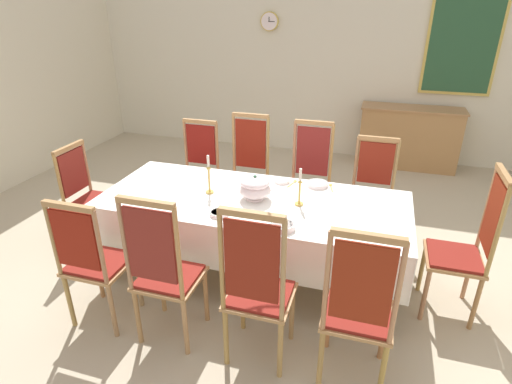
{
  "coord_description": "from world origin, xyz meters",
  "views": [
    {
      "loc": [
        0.95,
        -3.22,
        2.32
      ],
      "look_at": [
        -0.0,
        -0.11,
        0.8
      ],
      "focal_mm": 28.94,
      "sensor_mm": 36.0,
      "label": 1
    }
  ],
  "objects_px": {
    "candlestick_east": "(300,191)",
    "spoon_secondary": "(331,186)",
    "chair_south_c": "(257,287)",
    "bowl_far_left": "(219,213)",
    "chair_north_d": "(372,190)",
    "chair_head_east": "(467,246)",
    "candlestick_west": "(209,178)",
    "chair_south_a": "(93,260)",
    "chair_north_a": "(198,169)",
    "chair_head_west": "(89,196)",
    "dining_table": "(253,206)",
    "bowl_far_right": "(283,226)",
    "sideboard": "(408,137)",
    "mounted_clock": "(270,21)",
    "framed_painting": "(462,47)",
    "bowl_near_right": "(317,184)",
    "chair_north_b": "(247,171)",
    "spoon_primary": "(294,182)",
    "chair_north_c": "(309,179)",
    "bowl_near_left": "(282,181)",
    "soup_tureen": "(255,188)",
    "chair_south_d": "(359,308)",
    "chair_south_b": "(164,270)"
  },
  "relations": [
    {
      "from": "chair_head_west",
      "to": "chair_north_c",
      "type": "bearing_deg",
      "value": 115.02
    },
    {
      "from": "chair_south_a",
      "to": "chair_head_west",
      "type": "relative_size",
      "value": 1.03
    },
    {
      "from": "chair_north_b",
      "to": "candlestick_east",
      "type": "height_order",
      "value": "chair_north_b"
    },
    {
      "from": "chair_north_d",
      "to": "spoon_primary",
      "type": "bearing_deg",
      "value": 35.28
    },
    {
      "from": "chair_south_a",
      "to": "chair_south_b",
      "type": "relative_size",
      "value": 0.9
    },
    {
      "from": "chair_south_a",
      "to": "bowl_far_right",
      "type": "relative_size",
      "value": 5.96
    },
    {
      "from": "spoon_primary",
      "to": "chair_north_d",
      "type": "bearing_deg",
      "value": 49.85
    },
    {
      "from": "spoon_primary",
      "to": "chair_head_west",
      "type": "bearing_deg",
      "value": -152.88
    },
    {
      "from": "dining_table",
      "to": "chair_head_east",
      "type": "bearing_deg",
      "value": -0.0
    },
    {
      "from": "candlestick_east",
      "to": "spoon_secondary",
      "type": "xyz_separation_m",
      "value": [
        0.2,
        0.45,
        -0.12
      ]
    },
    {
      "from": "chair_north_c",
      "to": "bowl_near_left",
      "type": "xyz_separation_m",
      "value": [
        -0.17,
        -0.53,
        0.18
      ]
    },
    {
      "from": "spoon_primary",
      "to": "mounted_clock",
      "type": "distance_m",
      "value": 3.52
    },
    {
      "from": "chair_north_d",
      "to": "chair_head_east",
      "type": "distance_m",
      "value": 1.19
    },
    {
      "from": "bowl_far_right",
      "to": "mounted_clock",
      "type": "height_order",
      "value": "mounted_clock"
    },
    {
      "from": "chair_south_d",
      "to": "spoon_primary",
      "type": "relative_size",
      "value": 6.93
    },
    {
      "from": "spoon_primary",
      "to": "soup_tureen",
      "type": "bearing_deg",
      "value": -104.72
    },
    {
      "from": "bowl_far_left",
      "to": "dining_table",
      "type": "bearing_deg",
      "value": 64.92
    },
    {
      "from": "chair_south_a",
      "to": "chair_north_a",
      "type": "distance_m",
      "value": 1.88
    },
    {
      "from": "chair_north_d",
      "to": "bowl_near_left",
      "type": "distance_m",
      "value": 0.99
    },
    {
      "from": "chair_north_a",
      "to": "candlestick_east",
      "type": "bearing_deg",
      "value": 145.16
    },
    {
      "from": "chair_north_c",
      "to": "chair_north_d",
      "type": "relative_size",
      "value": 1.1
    },
    {
      "from": "chair_south_a",
      "to": "bowl_near_right",
      "type": "bearing_deg",
      "value": 43.55
    },
    {
      "from": "soup_tureen",
      "to": "spoon_primary",
      "type": "xyz_separation_m",
      "value": [
        0.24,
        0.44,
        -0.1
      ]
    },
    {
      "from": "spoon_secondary",
      "to": "chair_head_east",
      "type": "bearing_deg",
      "value": -36.09
    },
    {
      "from": "bowl_near_right",
      "to": "sideboard",
      "type": "bearing_deg",
      "value": 72.28
    },
    {
      "from": "chair_south_c",
      "to": "chair_south_b",
      "type": "bearing_deg",
      "value": 179.89
    },
    {
      "from": "candlestick_east",
      "to": "spoon_primary",
      "type": "height_order",
      "value": "candlestick_east"
    },
    {
      "from": "chair_south_c",
      "to": "chair_south_d",
      "type": "bearing_deg",
      "value": 0.16
    },
    {
      "from": "dining_table",
      "to": "chair_head_west",
      "type": "bearing_deg",
      "value": -180.0
    },
    {
      "from": "candlestick_east",
      "to": "spoon_primary",
      "type": "distance_m",
      "value": 0.47
    },
    {
      "from": "dining_table",
      "to": "bowl_far_right",
      "type": "distance_m",
      "value": 0.57
    },
    {
      "from": "dining_table",
      "to": "chair_south_d",
      "type": "bearing_deg",
      "value": -44.22
    },
    {
      "from": "chair_north_b",
      "to": "spoon_primary",
      "type": "relative_size",
      "value": 7.05
    },
    {
      "from": "chair_north_a",
      "to": "spoon_secondary",
      "type": "xyz_separation_m",
      "value": [
        1.55,
        -0.49,
        0.2
      ]
    },
    {
      "from": "chair_north_b",
      "to": "chair_head_east",
      "type": "relative_size",
      "value": 0.99
    },
    {
      "from": "chair_north_c",
      "to": "bowl_near_right",
      "type": "bearing_deg",
      "value": 107.1
    },
    {
      "from": "candlestick_east",
      "to": "spoon_secondary",
      "type": "distance_m",
      "value": 0.51
    },
    {
      "from": "chair_south_a",
      "to": "soup_tureen",
      "type": "height_order",
      "value": "chair_south_a"
    },
    {
      "from": "chair_south_c",
      "to": "bowl_far_left",
      "type": "bearing_deg",
      "value": 130.0
    },
    {
      "from": "chair_south_a",
      "to": "framed_painting",
      "type": "bearing_deg",
      "value": 57.4
    },
    {
      "from": "sideboard",
      "to": "bowl_far_left",
      "type": "bearing_deg",
      "value": 66.76
    },
    {
      "from": "chair_north_b",
      "to": "sideboard",
      "type": "distance_m",
      "value": 2.94
    },
    {
      "from": "bowl_far_left",
      "to": "chair_head_west",
      "type": "bearing_deg",
      "value": 166.78
    },
    {
      "from": "candlestick_west",
      "to": "bowl_far_left",
      "type": "distance_m",
      "value": 0.44
    },
    {
      "from": "spoon_primary",
      "to": "chair_north_a",
      "type": "bearing_deg",
      "value": 172.1
    },
    {
      "from": "chair_north_b",
      "to": "chair_south_c",
      "type": "relative_size",
      "value": 0.99
    },
    {
      "from": "chair_south_b",
      "to": "bowl_near_left",
      "type": "bearing_deg",
      "value": 69.26
    },
    {
      "from": "dining_table",
      "to": "candlestick_west",
      "type": "distance_m",
      "value": 0.45
    },
    {
      "from": "chair_north_b",
      "to": "chair_north_c",
      "type": "distance_m",
      "value": 0.68
    },
    {
      "from": "chair_head_west",
      "to": "mounted_clock",
      "type": "height_order",
      "value": "mounted_clock"
    }
  ]
}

